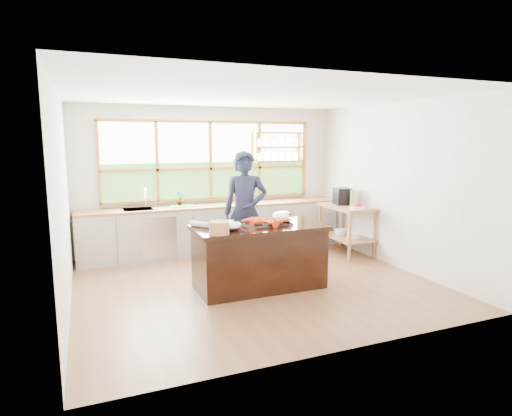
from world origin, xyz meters
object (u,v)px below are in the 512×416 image
cook (245,212)px  espresso_machine (342,196)px  wicker_basket (219,228)px  island (259,256)px

cook → espresso_machine: cook is taller
cook → wicker_basket: cook is taller
island → wicker_basket: (-0.68, -0.31, 0.53)m
island → espresso_machine: (2.19, 1.26, 0.60)m
island → cook: bearing=83.0°
island → wicker_basket: size_ratio=7.17×
island → wicker_basket: bearing=-155.6°
cook → espresso_machine: bearing=30.9°
cook → wicker_basket: size_ratio=7.44×
wicker_basket → espresso_machine: bearing=28.7°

